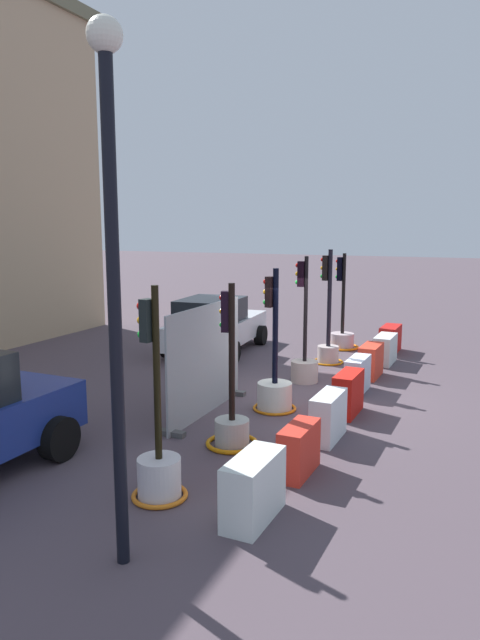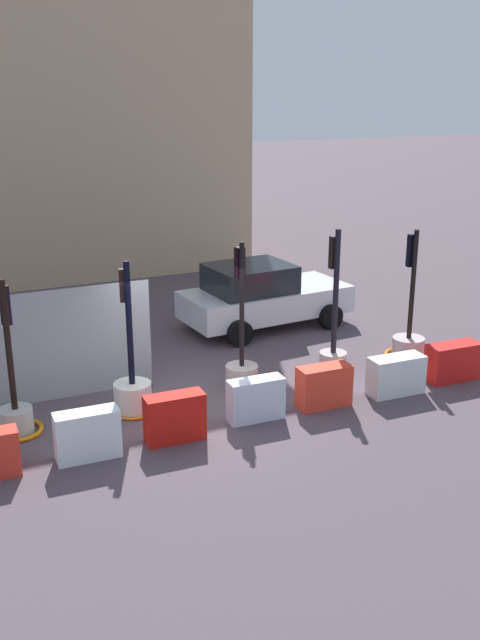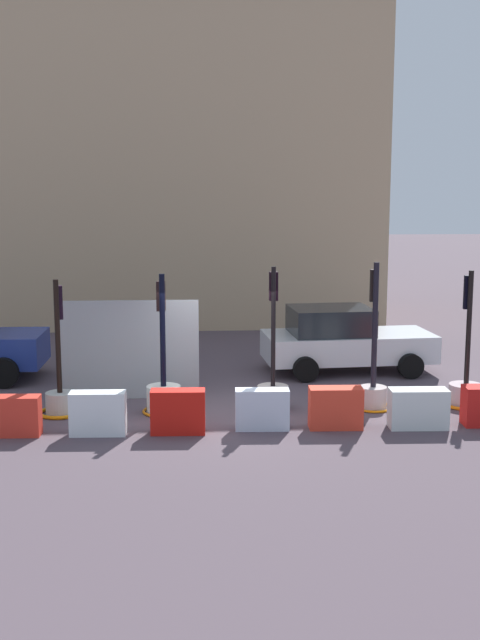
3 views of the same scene
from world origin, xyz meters
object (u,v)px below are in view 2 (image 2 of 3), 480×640
(traffic_light_1, at_px, (15,409))
(construction_barrier_7, at_px, (453,362))
(construction_barrier_3, at_px, (175,418))
(construction_barrier_6, at_px, (396,375))
(traffic_light_4, at_px, (333,346))
(construction_barrier_4, at_px, (256,399))
(construction_barrier_2, at_px, (88,435))
(traffic_light_2, at_px, (132,388))
(construction_barrier_5, at_px, (324,386))
(traffic_light_5, at_px, (408,340))
(car_white_van, at_px, (261,296))
(traffic_light_3, at_px, (242,363))

(traffic_light_1, xyz_separation_m, construction_barrier_7, (8.57, -1.29, -0.06))
(construction_barrier_3, relative_size, construction_barrier_6, 0.91)
(traffic_light_4, bearing_deg, construction_barrier_4, -151.35)
(construction_barrier_2, distance_m, construction_barrier_4, 3.12)
(traffic_light_1, relative_size, construction_barrier_3, 2.68)
(traffic_light_2, height_order, construction_barrier_5, traffic_light_2)
(traffic_light_4, distance_m, construction_barrier_6, 1.57)
(traffic_light_4, distance_m, construction_barrier_7, 2.47)
(traffic_light_5, relative_size, construction_barrier_6, 2.55)
(traffic_light_5, bearing_deg, construction_barrier_5, -154.50)
(construction_barrier_2, height_order, construction_barrier_6, construction_barrier_2)
(construction_barrier_5, bearing_deg, traffic_light_4, 52.76)
(traffic_light_5, height_order, construction_barrier_5, traffic_light_5)
(traffic_light_2, relative_size, traffic_light_4, 0.93)
(traffic_light_5, xyz_separation_m, construction_barrier_3, (-6.11, -1.60, 0.01))
(construction_barrier_4, bearing_deg, traffic_light_4, 28.65)
(construction_barrier_2, xyz_separation_m, construction_barrier_3, (1.50, -0.00, 0.01))
(traffic_light_2, relative_size, car_white_van, 0.67)
(traffic_light_4, height_order, traffic_light_5, traffic_light_4)
(construction_barrier_5, bearing_deg, car_white_van, 77.67)
(construction_barrier_4, bearing_deg, construction_barrier_2, -177.21)
(traffic_light_3, relative_size, construction_barrier_7, 2.61)
(construction_barrier_2, relative_size, construction_barrier_5, 1.02)
(traffic_light_4, relative_size, construction_barrier_6, 2.72)
(construction_barrier_6, height_order, construction_barrier_7, construction_barrier_7)
(construction_barrier_7, bearing_deg, construction_barrier_3, -178.60)
(construction_barrier_4, xyz_separation_m, construction_barrier_7, (4.53, -0.00, -0.00))
(traffic_light_1, distance_m, traffic_light_4, 6.51)
(traffic_light_1, xyz_separation_m, construction_barrier_2, (0.93, -1.44, -0.04))
(traffic_light_4, bearing_deg, construction_barrier_6, -68.91)
(construction_barrier_3, distance_m, construction_barrier_6, 4.64)
(traffic_light_3, bearing_deg, traffic_light_1, -178.99)
(traffic_light_4, height_order, construction_barrier_3, traffic_light_4)
(traffic_light_2, height_order, construction_barrier_3, traffic_light_2)
(traffic_light_3, relative_size, car_white_van, 0.69)
(traffic_light_2, height_order, construction_barrier_6, traffic_light_2)
(traffic_light_5, relative_size, construction_barrier_5, 2.79)
(traffic_light_4, bearing_deg, traffic_light_3, 179.57)
(construction_barrier_3, height_order, car_white_van, car_white_van)
(construction_barrier_6, bearing_deg, traffic_light_1, 168.89)
(traffic_light_2, xyz_separation_m, traffic_light_3, (2.28, 0.08, 0.09))
(traffic_light_5, bearing_deg, construction_barrier_6, -133.59)
(construction_barrier_7, bearing_deg, construction_barrier_5, -179.66)
(traffic_light_1, bearing_deg, construction_barrier_7, -8.55)
(traffic_light_1, height_order, traffic_light_4, traffic_light_4)
(traffic_light_5, relative_size, construction_barrier_4, 2.77)
(construction_barrier_3, bearing_deg, traffic_light_3, 37.73)
(traffic_light_1, xyz_separation_m, car_white_van, (6.52, 3.48, 0.35))
(construction_barrier_6, height_order, car_white_van, car_white_van)
(construction_barrier_6, bearing_deg, construction_barrier_2, -179.55)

